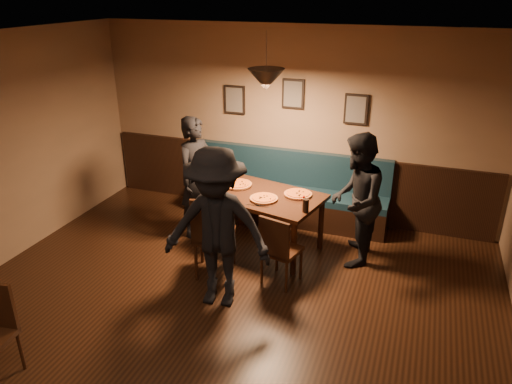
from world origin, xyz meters
TOP-DOWN VIEW (x-y plane):
  - floor at (0.00, 0.00)m, footprint 7.00×7.00m
  - ceiling at (0.00, 0.00)m, footprint 7.00×7.00m
  - wall_back at (0.00, 3.50)m, footprint 6.00×0.00m
  - wainscot at (0.00, 3.47)m, footprint 5.88×0.06m
  - booth_bench at (0.00, 3.20)m, footprint 3.00×0.60m
  - picture_left at (-0.90, 3.47)m, footprint 0.32×0.04m
  - picture_center at (0.00, 3.47)m, footprint 0.32×0.04m
  - picture_right at (0.90, 3.47)m, footprint 0.32×0.04m
  - pendant_lamp at (-0.01, 2.28)m, footprint 0.44×0.44m
  - dining_table at (-0.01, 2.28)m, footprint 1.60×1.21m
  - chair_near_left at (-0.38, 1.50)m, footprint 0.58×0.58m
  - chair_near_right at (0.45, 1.57)m, footprint 0.48×0.48m
  - diner_left at (-1.01, 2.34)m, footprint 0.58×0.72m
  - diner_right at (1.15, 2.34)m, footprint 0.67×0.84m
  - diner_front at (-0.10, 0.96)m, footprint 1.24×0.81m
  - pizza_a at (-0.46, 2.44)m, footprint 0.48×0.48m
  - pizza_b at (0.03, 2.12)m, footprint 0.42×0.42m
  - pizza_c at (0.40, 2.40)m, footprint 0.45×0.45m
  - soda_glass at (0.61, 1.96)m, footprint 0.10×0.10m
  - tabasco_bottle at (0.53, 2.20)m, footprint 0.04×0.04m
  - napkin_a at (-0.59, 2.53)m, footprint 0.21×0.21m
  - napkin_b at (-0.54, 1.97)m, footprint 0.16×0.16m
  - cutlery_set at (0.01, 1.92)m, footprint 0.17×0.03m

SIDE VIEW (x-z plane):
  - floor at x=0.00m, z-range 0.00..0.00m
  - dining_table at x=-0.01m, z-range 0.00..0.77m
  - chair_near_right at x=0.45m, z-range 0.00..0.89m
  - wainscot at x=0.00m, z-range 0.00..1.00m
  - booth_bench at x=0.00m, z-range 0.00..1.00m
  - chair_near_left at x=-0.38m, z-range 0.00..1.06m
  - cutlery_set at x=0.01m, z-range 0.77..0.77m
  - napkin_a at x=-0.59m, z-range 0.77..0.78m
  - napkin_b at x=-0.54m, z-range 0.77..0.78m
  - pizza_b at x=0.03m, z-range 0.77..0.81m
  - pizza_c at x=0.40m, z-range 0.77..0.81m
  - pizza_a at x=-0.46m, z-range 0.77..0.81m
  - tabasco_bottle at x=0.53m, z-range 0.77..0.88m
  - diner_right at x=1.15m, z-range 0.00..1.69m
  - diner_left at x=-1.01m, z-range 0.00..1.70m
  - soda_glass at x=0.61m, z-range 0.77..0.93m
  - diner_front at x=-0.10m, z-range 0.00..1.80m
  - wall_back at x=0.00m, z-range -1.60..4.40m
  - picture_left at x=-0.90m, z-range 1.49..1.91m
  - picture_right at x=0.90m, z-range 1.49..1.91m
  - picture_center at x=0.00m, z-range 1.64..2.06m
  - pendant_lamp at x=-0.01m, z-range 2.12..2.38m
  - ceiling at x=0.00m, z-range 2.80..2.80m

